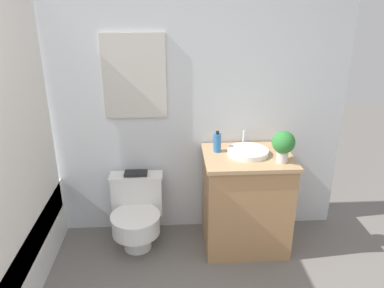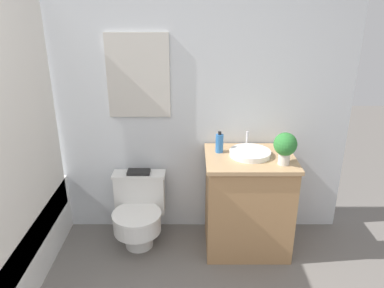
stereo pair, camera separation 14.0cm
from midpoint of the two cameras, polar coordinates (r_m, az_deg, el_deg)
The scene contains 7 objects.
wall_back at distance 3.06m, azimuth -7.77°, elevation 8.08°, with size 3.55×0.07×2.50m.
toilet at distance 3.18m, azimuth -6.92°, elevation -10.27°, with size 0.44×0.51×0.59m.
vanity at distance 3.10m, azimuth 9.69°, elevation -8.75°, with size 0.69×0.56×0.81m.
sink at distance 2.93m, azimuth 10.14°, elevation -1.36°, with size 0.32×0.35×0.13m.
soap_bottle at distance 2.94m, azimuth 5.52°, elevation 0.12°, with size 0.06×0.06×0.17m.
potted_plant at distance 2.79m, azimuth 15.37°, elevation -0.28°, with size 0.17×0.17×0.24m.
book_on_tank at distance 3.14m, azimuth -6.91°, elevation -4.27°, with size 0.19×0.11×0.02m.
Camera 2 is at (0.48, -0.93, 1.96)m, focal length 35.00 mm.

